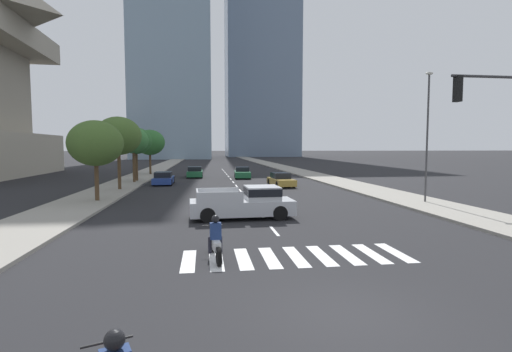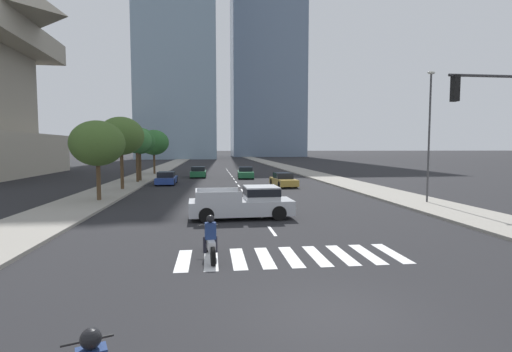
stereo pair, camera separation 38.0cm
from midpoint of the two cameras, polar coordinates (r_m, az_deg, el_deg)
ground_plane at (r=9.06m, az=12.17°, el=-19.94°), size 800.00×800.00×0.00m
sidewalk_east at (r=40.39m, az=12.38°, el=-0.93°), size 4.00×260.00×0.15m
sidewalk_west at (r=38.79m, az=-19.92°, el=-1.30°), size 4.00×260.00×0.15m
crosswalk_near at (r=13.22m, az=5.18°, el=-11.95°), size 7.65×2.49×0.01m
lane_divider_center at (r=40.64m, az=-3.72°, el=-0.91°), size 0.14×50.00×0.01m
motorcycle_lead at (r=12.88m, az=-7.00°, el=-9.75°), size 0.70×2.24×1.49m
pickup_truck at (r=19.87m, az=-1.91°, el=-4.05°), size 5.43×2.27×1.67m
sedan_blue_0 at (r=38.98m, az=-14.01°, el=-0.39°), size 1.89×4.42×1.28m
sedan_green_1 at (r=45.92m, az=-2.32°, el=0.46°), size 2.09×4.83×1.33m
sedan_gold_2 at (r=36.16m, az=3.47°, el=-0.62°), size 2.08×4.54×1.29m
sedan_green_3 at (r=47.46m, az=-9.41°, el=0.53°), size 1.91×4.26×1.34m
street_lamp_east at (r=27.08m, az=24.03°, el=6.61°), size 0.50×0.24×8.41m
street_tree_nearest at (r=27.59m, az=-23.36°, el=4.53°), size 3.59×3.59×5.36m
street_tree_second at (r=34.29m, az=-20.30°, el=5.66°), size 3.81×3.81×6.15m
street_tree_third at (r=41.03m, az=-18.21°, el=5.10°), size 3.05×3.05×5.59m
street_tree_fourth at (r=42.49m, az=-17.85°, el=5.04°), size 3.31×3.31×5.66m
street_tree_fifth at (r=52.77m, az=-15.88°, el=4.88°), size 3.96×3.96×5.91m
office_tower_center_skyline at (r=167.12m, az=0.72°, el=23.01°), size 28.77×23.82×121.96m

